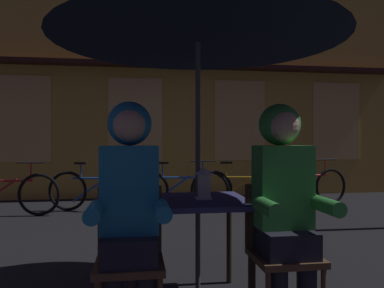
% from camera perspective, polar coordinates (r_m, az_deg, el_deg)
% --- Properties ---
extents(cafe_table, '(0.72, 0.72, 0.74)m').
position_cam_1_polar(cafe_table, '(2.76, 0.90, -10.42)').
color(cafe_table, navy).
rests_on(cafe_table, ground_plane).
extents(patio_umbrella, '(2.10, 2.10, 2.31)m').
position_cam_1_polar(patio_umbrella, '(2.85, 0.90, 18.83)').
color(patio_umbrella, '#4C4C51').
rests_on(patio_umbrella, ground_plane).
extents(lantern, '(0.11, 0.11, 0.23)m').
position_cam_1_polar(lantern, '(2.72, 1.73, -5.81)').
color(lantern, white).
rests_on(lantern, cafe_table).
extents(chair_left, '(0.40, 0.40, 0.87)m').
position_cam_1_polar(chair_left, '(2.40, -9.44, -15.74)').
color(chair_left, '#513823').
rests_on(chair_left, ground_plane).
extents(chair_right, '(0.40, 0.40, 0.87)m').
position_cam_1_polar(chair_right, '(2.57, 13.29, -14.65)').
color(chair_right, '#513823').
rests_on(chair_right, ground_plane).
extents(person_left_hooded, '(0.45, 0.56, 1.40)m').
position_cam_1_polar(person_left_hooded, '(2.27, -9.47, -7.45)').
color(person_left_hooded, black).
rests_on(person_left_hooded, ground_plane).
extents(person_right_hooded, '(0.45, 0.56, 1.40)m').
position_cam_1_polar(person_right_hooded, '(2.45, 13.80, -6.88)').
color(person_right_hooded, black).
rests_on(person_right_hooded, ground_plane).
extents(shopfront_building, '(10.00, 0.93, 6.20)m').
position_cam_1_polar(shopfront_building, '(8.37, -0.80, 13.80)').
color(shopfront_building, gold).
rests_on(shopfront_building, ground_plane).
extents(bicycle_nearest, '(1.67, 0.25, 0.84)m').
position_cam_1_polar(bicycle_nearest, '(6.52, -26.47, -6.75)').
color(bicycle_nearest, black).
rests_on(bicycle_nearest, ground_plane).
extents(bicycle_second, '(1.65, 0.42, 0.84)m').
position_cam_1_polar(bicycle_second, '(6.42, -14.15, -6.82)').
color(bicycle_second, black).
rests_on(bicycle_second, ground_plane).
extents(bicycle_third, '(1.68, 0.23, 0.84)m').
position_cam_1_polar(bicycle_third, '(6.36, -1.92, -6.88)').
color(bicycle_third, black).
rests_on(bicycle_third, ground_plane).
extents(bicycle_fourth, '(1.66, 0.36, 0.84)m').
position_cam_1_polar(bicycle_fourth, '(6.46, 7.75, -6.78)').
color(bicycle_fourth, black).
rests_on(bicycle_fourth, ground_plane).
extents(bicycle_fifth, '(1.66, 0.37, 0.84)m').
position_cam_1_polar(bicycle_fifth, '(7.01, 17.04, -6.22)').
color(bicycle_fifth, black).
rests_on(bicycle_fifth, ground_plane).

